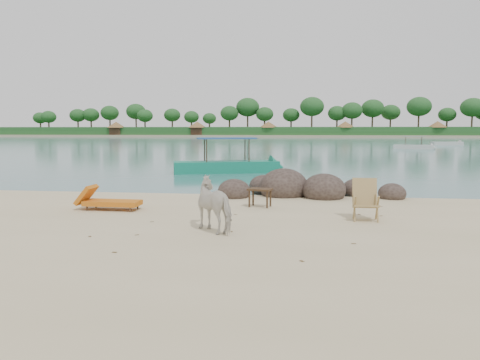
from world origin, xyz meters
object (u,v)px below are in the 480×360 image
at_px(lounge_chair, 112,200).
at_px(boat_near, 226,143).
at_px(deck_chair, 366,201).
at_px(cow, 217,205).
at_px(boulders, 299,189).
at_px(side_table, 260,199).

xyz_separation_m(lounge_chair, boat_near, (1.26, 12.92, 1.29)).
distance_m(deck_chair, boat_near, 14.87).
bearing_deg(lounge_chair, cow, -32.52).
distance_m(boulders, boat_near, 10.16).
bearing_deg(boat_near, deck_chair, -83.90).
height_order(boulders, lounge_chair, boulders).
bearing_deg(deck_chair, boat_near, 114.34).
bearing_deg(deck_chair, boulders, 112.45).
distance_m(boulders, side_table, 2.91).
bearing_deg(deck_chair, cow, -153.76).
distance_m(cow, boat_near, 15.50).
relative_size(side_table, deck_chair, 0.65).
relative_size(boulders, side_table, 9.25).
height_order(lounge_chair, deck_chair, deck_chair).
xyz_separation_m(boulders, deck_chair, (1.74, -4.44, 0.29)).
relative_size(boulders, lounge_chair, 3.18).
xyz_separation_m(cow, lounge_chair, (-3.56, 2.38, -0.32)).
xyz_separation_m(cow, deck_chair, (3.58, 1.69, -0.09)).
bearing_deg(side_table, lounge_chair, -152.51).
bearing_deg(boat_near, boulders, -83.01).
distance_m(boulders, lounge_chair, 6.56).
xyz_separation_m(boulders, side_table, (-1.16, -2.67, 0.03)).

